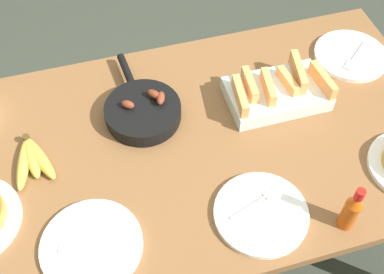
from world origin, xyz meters
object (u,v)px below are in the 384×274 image
at_px(empty_plate_near_front, 351,56).
at_px(empty_plate_far_left, 92,245).
at_px(melon_tray, 277,92).
at_px(empty_plate_far_right, 261,214).
at_px(hot_sauce_bottle, 351,210).
at_px(banana_bunch, 32,159).
at_px(skillet, 143,111).

distance_m(empty_plate_near_front, empty_plate_far_left, 1.05).
distance_m(melon_tray, empty_plate_far_left, 0.72).
distance_m(empty_plate_far_right, hot_sauce_bottle, 0.23).
xyz_separation_m(banana_bunch, melon_tray, (0.76, 0.03, 0.02)).
bearing_deg(empty_plate_far_left, skillet, 60.26).
distance_m(empty_plate_near_front, hot_sauce_bottle, 0.64).
bearing_deg(melon_tray, empty_plate_far_left, -151.98).
xyz_separation_m(empty_plate_far_left, empty_plate_far_right, (0.44, -0.03, 0.00)).
bearing_deg(hot_sauce_bottle, melon_tray, 91.08).
bearing_deg(empty_plate_near_front, banana_bunch, -172.47).
xyz_separation_m(skillet, empty_plate_near_front, (0.73, 0.06, -0.02)).
bearing_deg(hot_sauce_bottle, empty_plate_far_left, 169.66).
height_order(banana_bunch, empty_plate_near_front, banana_bunch).
distance_m(empty_plate_near_front, empty_plate_far_right, 0.70).
distance_m(melon_tray, hot_sauce_bottle, 0.46).
height_order(empty_plate_far_left, empty_plate_far_right, same).
relative_size(empty_plate_near_front, hot_sauce_bottle, 1.50).
relative_size(melon_tray, empty_plate_far_right, 1.22).
bearing_deg(empty_plate_near_front, hot_sauce_bottle, -118.73).
distance_m(skillet, empty_plate_far_left, 0.44).
bearing_deg(empty_plate_far_right, skillet, 118.35).
xyz_separation_m(banana_bunch, empty_plate_far_left, (0.12, -0.30, -0.01)).
bearing_deg(skillet, hot_sauce_bottle, -144.24).
distance_m(banana_bunch, melon_tray, 0.76).
xyz_separation_m(melon_tray, hot_sauce_bottle, (0.01, -0.46, 0.04)).
bearing_deg(melon_tray, skillet, 173.91).
height_order(skillet, empty_plate_near_front, skillet).
bearing_deg(empty_plate_far_left, banana_bunch, 111.57).
distance_m(banana_bunch, empty_plate_far_right, 0.66).
xyz_separation_m(banana_bunch, empty_plate_near_front, (1.07, 0.14, -0.01)).
relative_size(skillet, hot_sauce_bottle, 2.23).
relative_size(melon_tray, empty_plate_near_front, 1.24).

